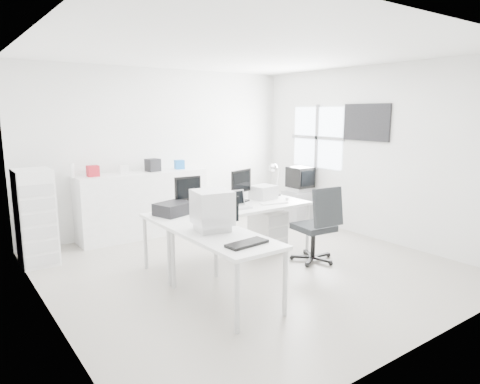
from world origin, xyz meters
TOP-DOWN VIEW (x-y plane):
  - floor at (0.00, 0.00)m, footprint 5.00×5.00m
  - ceiling at (0.00, 0.00)m, footprint 5.00×5.00m
  - back_wall at (0.00, 2.50)m, footprint 5.00×0.02m
  - left_wall at (-2.50, 0.00)m, footprint 0.02×5.00m
  - right_wall at (2.50, 0.00)m, footprint 0.02×5.00m
  - window at (2.48, 1.20)m, footprint 0.02×1.20m
  - wall_picture at (2.47, 0.10)m, footprint 0.04×0.90m
  - main_desk at (-0.01, 0.40)m, footprint 2.40×0.80m
  - side_desk at (-0.86, -0.70)m, footprint 0.70×1.40m
  - drawer_pedestal at (0.69, 0.45)m, footprint 0.40×0.50m
  - inkjet_printer at (-0.86, 0.50)m, footprint 0.53×0.46m
  - lcd_monitor_small at (-0.56, 0.65)m, footprint 0.39×0.25m
  - lcd_monitor_large at (0.34, 0.65)m, footprint 0.48×0.30m
  - laptop at (0.04, 0.30)m, footprint 0.35×0.36m
  - white_keyboard at (0.64, 0.25)m, footprint 0.43×0.21m
  - white_mouse at (0.94, 0.30)m, footprint 0.05×0.05m
  - laser_printer at (0.74, 0.62)m, footprint 0.40×0.36m
  - desk_lamp at (1.09, 0.70)m, footprint 0.20×0.20m
  - crt_monitor at (-0.86, -0.45)m, footprint 0.45×0.45m
  - black_keyboard at (-0.86, -1.10)m, footprint 0.47×0.22m
  - office_chair at (0.87, -0.34)m, footprint 0.69×0.69m
  - tv_cabinet at (2.22, 1.35)m, footprint 0.55×0.45m
  - crt_tv at (2.22, 1.35)m, footprint 0.50×0.48m
  - sideboard at (-0.54, 2.24)m, footprint 2.17×0.54m
  - clutter_box_a at (-1.34, 2.24)m, footprint 0.17×0.15m
  - clutter_box_b at (-0.84, 2.24)m, footprint 0.16×0.15m
  - clutter_box_c at (-0.34, 2.24)m, footprint 0.24×0.22m
  - clutter_box_d at (0.16, 2.24)m, footprint 0.18×0.17m
  - clutter_bottle at (-1.64, 2.28)m, footprint 0.07×0.07m
  - filing_cabinet at (-2.28, 1.80)m, footprint 0.46×0.55m

SIDE VIEW (x-z plane):
  - floor at x=0.00m, z-range -0.01..0.01m
  - tv_cabinet at x=2.22m, z-range 0.00..0.60m
  - drawer_pedestal at x=0.69m, z-range 0.00..0.60m
  - main_desk at x=-0.01m, z-range 0.00..0.75m
  - side_desk at x=-0.86m, z-range 0.00..0.75m
  - sideboard at x=-0.54m, z-range 0.00..1.08m
  - office_chair at x=0.87m, z-range 0.00..1.08m
  - filing_cabinet at x=-2.28m, z-range 0.00..1.31m
  - white_keyboard at x=0.64m, z-range 0.75..0.77m
  - black_keyboard at x=-0.86m, z-range 0.75..0.78m
  - white_mouse at x=0.94m, z-range 0.75..0.80m
  - crt_tv at x=2.22m, z-range 0.60..1.05m
  - inkjet_printer at x=-0.86m, z-range 0.75..0.91m
  - laser_printer at x=0.74m, z-range 0.75..0.95m
  - laptop at x=0.04m, z-range 0.75..0.97m
  - crt_monitor at x=-0.86m, z-range 0.75..1.19m
  - lcd_monitor_large at x=0.34m, z-range 0.75..1.21m
  - lcd_monitor_small at x=-0.56m, z-range 0.75..1.21m
  - desk_lamp at x=1.09m, z-range 0.75..1.26m
  - clutter_box_b at x=-0.84m, z-range 1.08..1.22m
  - clutter_box_d at x=0.16m, z-range 1.08..1.24m
  - clutter_box_a at x=-1.34m, z-range 1.08..1.25m
  - clutter_box_c at x=-0.34m, z-range 1.08..1.29m
  - clutter_bottle at x=-1.64m, z-range 1.08..1.30m
  - back_wall at x=0.00m, z-range 0.00..2.80m
  - left_wall at x=-2.50m, z-range 0.00..2.80m
  - right_wall at x=2.50m, z-range 0.00..2.80m
  - window at x=2.48m, z-range 1.05..2.15m
  - wall_picture at x=2.47m, z-range 1.60..2.20m
  - ceiling at x=0.00m, z-range 2.79..2.80m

